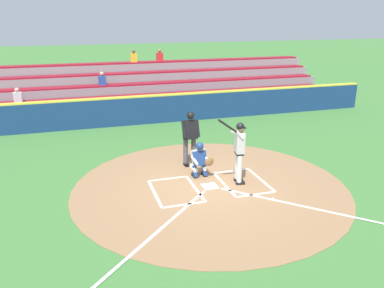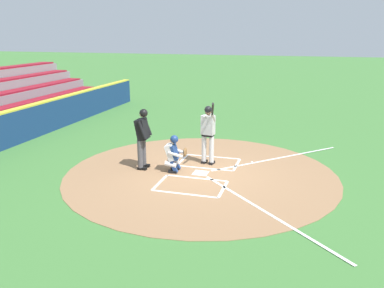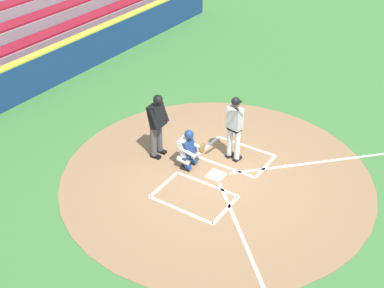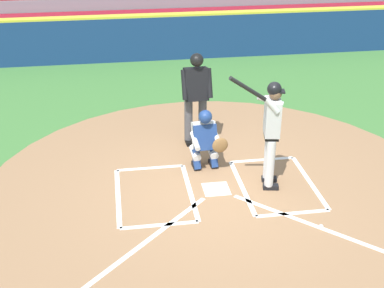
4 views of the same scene
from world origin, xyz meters
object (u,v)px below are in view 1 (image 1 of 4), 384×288
at_px(catcher, 200,159).
at_px(batter, 239,148).
at_px(baseball, 273,199).
at_px(plate_umpire, 190,135).

bearing_deg(catcher, batter, 138.98).
relative_size(batter, baseball, 28.76).
bearing_deg(batter, baseball, 108.83).
bearing_deg(plate_umpire, batter, 117.79).
bearing_deg(baseball, catcher, -57.12).
bearing_deg(plate_umpire, baseball, 114.12).
xyz_separation_m(plate_umpire, baseball, (-1.40, 3.14, -1.04)).
bearing_deg(catcher, baseball, 122.88).
height_order(catcher, plate_umpire, plate_umpire).
xyz_separation_m(batter, baseball, (-0.46, 1.34, -1.06)).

